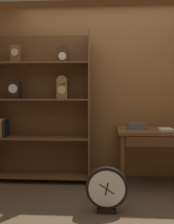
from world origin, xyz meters
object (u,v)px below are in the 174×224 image
at_px(open_repair_manual, 166,129).
at_px(round_clock_large, 106,189).
at_px(bookshelf, 38,109).
at_px(toolbox_small, 136,126).
at_px(workbench, 161,136).

distance_m(open_repair_manual, round_clock_large, 1.17).
bearing_deg(bookshelf, toolbox_small, -6.48).
bearing_deg(round_clock_large, workbench, 47.71).
xyz_separation_m(toolbox_small, round_clock_large, (-0.40, -0.78, -0.56)).
xyz_separation_m(toolbox_small, open_repair_manual, (0.36, -0.08, -0.03)).
distance_m(workbench, round_clock_large, 1.16).
distance_m(toolbox_small, round_clock_large, 1.04).
bearing_deg(round_clock_large, open_repair_manual, 42.39).
distance_m(bookshelf, toolbox_small, 1.37).
distance_m(bookshelf, workbench, 1.71).
relative_size(toolbox_small, open_repair_manual, 0.99).
relative_size(toolbox_small, round_clock_large, 0.46).
relative_size(bookshelf, open_repair_manual, 9.33).
bearing_deg(round_clock_large, toolbox_small, 62.51).
xyz_separation_m(workbench, toolbox_small, (-0.32, -0.02, 0.14)).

